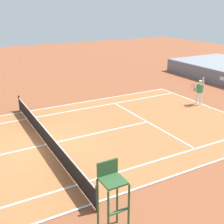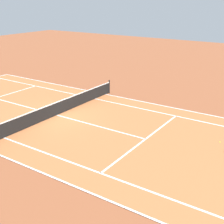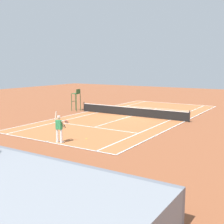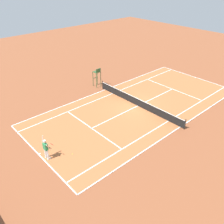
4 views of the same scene
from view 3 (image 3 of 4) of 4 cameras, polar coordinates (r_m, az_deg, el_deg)
The scene contains 6 objects.
ground_plane at distance 29.61m, azimuth 3.73°, elevation -0.83°, with size 80.00×80.00×0.00m, color brown.
court at distance 29.61m, azimuth 3.73°, elevation -0.81°, with size 11.08×23.88×0.03m.
net at distance 29.53m, azimuth 3.74°, elevation 0.17°, with size 11.98×0.10×1.07m.
tennis_player at distance 19.57m, azimuth -10.16°, elevation -3.09°, with size 0.75×0.68×2.08m.
tennis_ball at distance 20.52m, azimuth -4.95°, elevation -5.16°, with size 0.07×0.07×0.07m, color #D1E533.
umpire_chair at distance 33.28m, azimuth -6.92°, elevation 2.92°, with size 0.77×0.77×2.44m.
Camera 3 is at (-13.89, 25.66, 5.04)m, focal length 47.23 mm.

